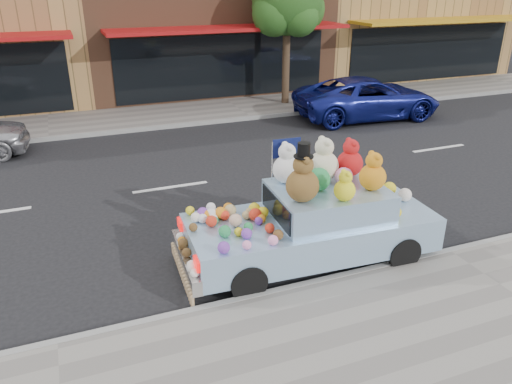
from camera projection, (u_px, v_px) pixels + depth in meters
name	position (u px, v px, depth m)	size (l,w,h in m)	color
ground	(318.00, 166.00, 13.33)	(120.00, 120.00, 0.00)	black
far_sidewalk	(237.00, 108.00, 18.85)	(60.00, 3.00, 0.12)	gray
near_kerb	(449.00, 253.00, 9.04)	(60.00, 0.12, 0.13)	gray
far_kerb	(251.00, 118.00, 17.57)	(60.00, 0.12, 0.13)	gray
storefront_mid	(194.00, 1.00, 22.09)	(10.00, 9.80, 7.30)	brown
street_tree	(287.00, 5.00, 18.12)	(3.00, 2.70, 5.22)	#38281C
car_blue	(368.00, 98.00, 17.55)	(2.37, 5.14, 1.43)	navy
art_car	(312.00, 218.00, 8.66)	(4.57, 1.98, 2.33)	black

